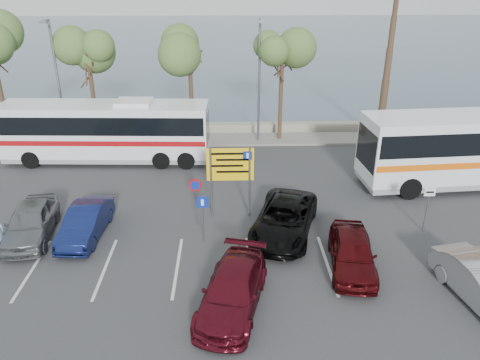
{
  "coord_description": "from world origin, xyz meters",
  "views": [
    {
      "loc": [
        0.89,
        -16.79,
        11.06
      ],
      "look_at": [
        1.45,
        3.0,
        1.99
      ],
      "focal_mm": 35.0,
      "sensor_mm": 36.0,
      "label": 1
    }
  ],
  "objects_px": {
    "coach_bus_left": "(106,133)",
    "car_maroon": "(232,291)",
    "car_red": "(352,252)",
    "direction_sign": "(230,170)",
    "pedestrian_far": "(412,170)",
    "street_lamp_left": "(57,77)",
    "street_lamp_right": "(259,76)",
    "car_blue": "(86,222)",
    "suv_black": "(284,219)",
    "car_silver_a": "(31,222)"
  },
  "relations": [
    {
      "from": "street_lamp_left",
      "to": "street_lamp_right",
      "type": "distance_m",
      "value": 13.0
    },
    {
      "from": "direction_sign",
      "to": "car_blue",
      "type": "height_order",
      "value": "direction_sign"
    },
    {
      "from": "car_maroon",
      "to": "street_lamp_right",
      "type": "bearing_deg",
      "value": 97.21
    },
    {
      "from": "street_lamp_right",
      "to": "car_maroon",
      "type": "xyz_separation_m",
      "value": [
        -2.0,
        -17.02,
        -3.9
      ]
    },
    {
      "from": "coach_bus_left",
      "to": "pedestrian_far",
      "type": "height_order",
      "value": "coach_bus_left"
    },
    {
      "from": "street_lamp_right",
      "to": "car_silver_a",
      "type": "distance_m",
      "value": 16.65
    },
    {
      "from": "suv_black",
      "to": "pedestrian_far",
      "type": "xyz_separation_m",
      "value": [
        7.6,
        5.0,
        0.11
      ]
    },
    {
      "from": "direction_sign",
      "to": "car_red",
      "type": "distance_m",
      "value": 6.76
    },
    {
      "from": "car_blue",
      "to": "suv_black",
      "type": "distance_m",
      "value": 8.87
    },
    {
      "from": "car_silver_a",
      "to": "car_blue",
      "type": "distance_m",
      "value": 2.4
    },
    {
      "from": "suv_black",
      "to": "pedestrian_far",
      "type": "height_order",
      "value": "pedestrian_far"
    },
    {
      "from": "coach_bus_left",
      "to": "car_red",
      "type": "xyz_separation_m",
      "value": [
        12.3,
        -11.75,
        -1.07
      ]
    },
    {
      "from": "street_lamp_left",
      "to": "pedestrian_far",
      "type": "bearing_deg",
      "value": -18.48
    },
    {
      "from": "suv_black",
      "to": "street_lamp_right",
      "type": "bearing_deg",
      "value": 108.71
    },
    {
      "from": "street_lamp_left",
      "to": "car_blue",
      "type": "distance_m",
      "value": 13.43
    },
    {
      "from": "coach_bus_left",
      "to": "car_maroon",
      "type": "height_order",
      "value": "coach_bus_left"
    },
    {
      "from": "coach_bus_left",
      "to": "car_red",
      "type": "relative_size",
      "value": 2.93
    },
    {
      "from": "coach_bus_left",
      "to": "car_silver_a",
      "type": "relative_size",
      "value": 2.77
    },
    {
      "from": "direction_sign",
      "to": "car_maroon",
      "type": "height_order",
      "value": "direction_sign"
    },
    {
      "from": "coach_bus_left",
      "to": "car_blue",
      "type": "distance_m",
      "value": 9.13
    },
    {
      "from": "coach_bus_left",
      "to": "car_blue",
      "type": "bearing_deg",
      "value": -83.47
    },
    {
      "from": "car_red",
      "to": "suv_black",
      "type": "distance_m",
      "value": 3.65
    },
    {
      "from": "car_blue",
      "to": "car_red",
      "type": "distance_m",
      "value": 11.6
    },
    {
      "from": "street_lamp_right",
      "to": "coach_bus_left",
      "type": "bearing_deg",
      "value": -162.37
    },
    {
      "from": "car_blue",
      "to": "pedestrian_far",
      "type": "bearing_deg",
      "value": 20.34
    },
    {
      "from": "street_lamp_left",
      "to": "direction_sign",
      "type": "relative_size",
      "value": 2.23
    },
    {
      "from": "car_silver_a",
      "to": "car_maroon",
      "type": "distance_m",
      "value": 10.18
    },
    {
      "from": "direction_sign",
      "to": "pedestrian_far",
      "type": "bearing_deg",
      "value": 18.28
    },
    {
      "from": "car_maroon",
      "to": "coach_bus_left",
      "type": "bearing_deg",
      "value": 132.09
    },
    {
      "from": "street_lamp_left",
      "to": "street_lamp_right",
      "type": "xyz_separation_m",
      "value": [
        13.0,
        0.0,
        0.0
      ]
    },
    {
      "from": "street_lamp_left",
      "to": "coach_bus_left",
      "type": "bearing_deg",
      "value": -40.78
    },
    {
      "from": "street_lamp_left",
      "to": "direction_sign",
      "type": "distance_m",
      "value": 15.24
    },
    {
      "from": "car_blue",
      "to": "suv_black",
      "type": "relative_size",
      "value": 0.79
    },
    {
      "from": "car_maroon",
      "to": "car_red",
      "type": "height_order",
      "value": "car_red"
    },
    {
      "from": "street_lamp_left",
      "to": "coach_bus_left",
      "type": "relative_size",
      "value": 0.64
    },
    {
      "from": "coach_bus_left",
      "to": "street_lamp_left",
      "type": "bearing_deg",
      "value": 139.22
    },
    {
      "from": "direction_sign",
      "to": "street_lamp_left",
      "type": "bearing_deg",
      "value": 136.83
    },
    {
      "from": "street_lamp_right",
      "to": "car_red",
      "type": "distance_m",
      "value": 15.52
    },
    {
      "from": "car_blue",
      "to": "car_red",
      "type": "height_order",
      "value": "car_red"
    },
    {
      "from": "pedestrian_far",
      "to": "car_silver_a",
      "type": "bearing_deg",
      "value": 98.92
    },
    {
      "from": "car_blue",
      "to": "pedestrian_far",
      "type": "relative_size",
      "value": 2.48
    },
    {
      "from": "car_maroon",
      "to": "car_blue",
      "type": "bearing_deg",
      "value": 156.21
    },
    {
      "from": "street_lamp_left",
      "to": "coach_bus_left",
      "type": "xyz_separation_m",
      "value": [
        3.5,
        -3.02,
        -2.8
      ]
    },
    {
      "from": "street_lamp_right",
      "to": "car_blue",
      "type": "height_order",
      "value": "street_lamp_right"
    },
    {
      "from": "street_lamp_right",
      "to": "suv_black",
      "type": "xyz_separation_m",
      "value": [
        0.4,
        -12.02,
        -3.86
      ]
    },
    {
      "from": "direction_sign",
      "to": "coach_bus_left",
      "type": "xyz_separation_m",
      "value": [
        -7.5,
        7.3,
        -0.63
      ]
    },
    {
      "from": "street_lamp_right",
      "to": "car_maroon",
      "type": "relative_size",
      "value": 1.67
    },
    {
      "from": "car_red",
      "to": "pedestrian_far",
      "type": "bearing_deg",
      "value": 64.2
    },
    {
      "from": "direction_sign",
      "to": "pedestrian_far",
      "type": "relative_size",
      "value": 2.13
    },
    {
      "from": "coach_bus_left",
      "to": "car_blue",
      "type": "height_order",
      "value": "coach_bus_left"
    }
  ]
}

